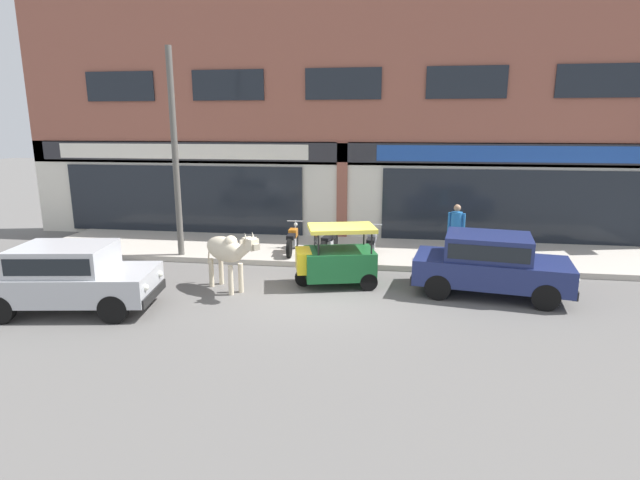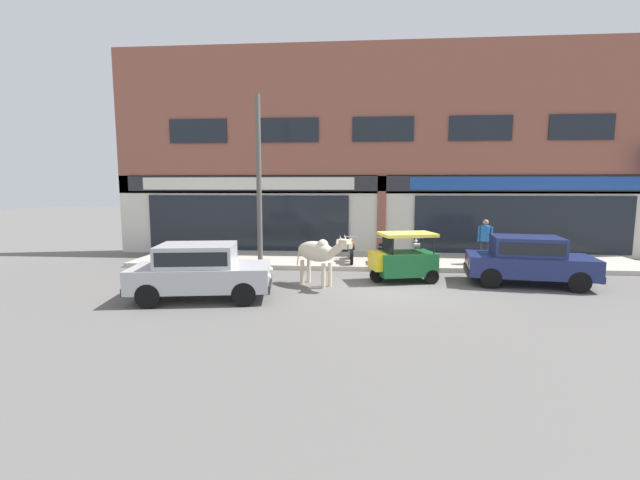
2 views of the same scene
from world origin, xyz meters
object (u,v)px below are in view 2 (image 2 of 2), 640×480
object	(u,v)px
cow	(318,252)
motorcycle_1	(382,252)
car_0	(528,258)
pedestrian	(485,237)
utility_pole	(259,181)
motorcycle_2	(417,253)
car_1	(200,269)
auto_rickshaw	(403,260)
motorcycle_0	(351,251)

from	to	relation	value
cow	motorcycle_1	world-z (taller)	cow
car_0	pedestrian	xyz separation A→B (m)	(-0.49, 2.62, 0.33)
cow	motorcycle_1	xyz separation A→B (m)	(2.08, 3.16, -0.46)
pedestrian	utility_pole	size ratio (longest dim) A/B	0.27
motorcycle_2	pedestrian	bearing A→B (deg)	3.40
car_1	cow	bearing A→B (deg)	31.73
motorcycle_1	utility_pole	xyz separation A→B (m)	(-4.39, -0.62, 2.58)
auto_rickshaw	pedestrian	world-z (taller)	pedestrian
auto_rickshaw	utility_pole	bearing A→B (deg)	160.26
auto_rickshaw	pedestrian	distance (m)	4.03
car_1	motorcycle_2	bearing A→B (deg)	37.96
motorcycle_1	pedestrian	distance (m)	3.71
car_1	utility_pole	size ratio (longest dim) A/B	0.64
motorcycle_1	pedestrian	xyz separation A→B (m)	(3.66, 0.06, 0.60)
pedestrian	car_1	bearing A→B (deg)	-149.86
car_1	utility_pole	xyz separation A→B (m)	(0.61, 4.35, 2.31)
car_1	pedestrian	xyz separation A→B (m)	(8.67, 5.03, 0.33)
car_1	motorcycle_1	xyz separation A→B (m)	(5.01, 4.97, -0.27)
cow	auto_rickshaw	xyz separation A→B (m)	(2.57, 0.79, -0.35)
car_0	motorcycle_0	size ratio (longest dim) A/B	2.08
cow	utility_pole	world-z (taller)	utility_pole
car_1	motorcycle_2	xyz separation A→B (m)	(6.27, 4.89, -0.27)
car_0	car_1	xyz separation A→B (m)	(-9.16, -2.42, 0.00)
motorcycle_2	car_1	bearing A→B (deg)	-142.04
motorcycle_0	motorcycle_1	size ratio (longest dim) A/B	1.00
motorcycle_2	pedestrian	distance (m)	2.48
motorcycle_1	cow	bearing A→B (deg)	-123.31
car_0	motorcycle_2	xyz separation A→B (m)	(-2.89, 2.47, -0.27)
car_0	motorcycle_0	xyz separation A→B (m)	(-5.29, 2.68, -0.27)
motorcycle_1	motorcycle_2	world-z (taller)	same
utility_pole	motorcycle_1	bearing A→B (deg)	8.00
car_1	motorcycle_0	bearing A→B (deg)	52.77
cow	car_0	distance (m)	6.26
car_1	motorcycle_0	distance (m)	6.40
cow	car_1	xyz separation A→B (m)	(-2.93, -1.81, -0.19)
car_1	motorcycle_0	xyz separation A→B (m)	(3.87, 5.09, -0.27)
car_0	auto_rickshaw	bearing A→B (deg)	177.13
auto_rickshaw	motorcycle_2	xyz separation A→B (m)	(0.77, 2.29, -0.11)
motorcycle_2	pedestrian	world-z (taller)	pedestrian
car_0	utility_pole	size ratio (longest dim) A/B	0.64
pedestrian	auto_rickshaw	bearing A→B (deg)	-142.50
cow	pedestrian	distance (m)	6.58
motorcycle_1	pedestrian	bearing A→B (deg)	0.99
auto_rickshaw	motorcycle_2	world-z (taller)	auto_rickshaw
motorcycle_2	auto_rickshaw	bearing A→B (deg)	-108.65
motorcycle_0	car_1	bearing A→B (deg)	-127.23
car_0	auto_rickshaw	xyz separation A→B (m)	(-3.66, 0.18, -0.15)
car_1	pedestrian	distance (m)	10.03
motorcycle_2	motorcycle_0	bearing A→B (deg)	175.20
auto_rickshaw	utility_pole	world-z (taller)	utility_pole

